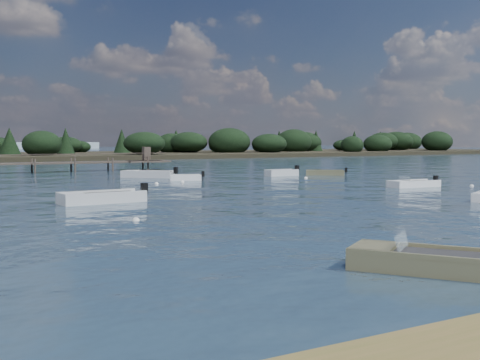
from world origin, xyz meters
TOP-DOWN VIEW (x-y plane):
  - ground at (0.00, 60.00)m, footprint 400.00×400.00m
  - dinghy_mid_white_b at (12.09, 13.47)m, footprint 4.41×1.79m
  - tender_far_grey_b at (11.20, 30.02)m, footprint 3.69×1.36m
  - dinghy_extra_b at (-1.18, 34.06)m, footprint 4.86×4.76m
  - dinghy_extra_a at (15.70, 28.89)m, footprint 3.96×3.52m
  - tender_far_white at (0.16, 28.64)m, footprint 3.06×1.93m
  - dinghy_mid_grey at (-11.74, 14.13)m, footprint 5.22×2.13m
  - dinghy_near_olive at (-9.15, -7.99)m, footprint 4.13×4.95m
  - buoy_c at (-12.72, 5.91)m, footprint 0.32×0.32m
  - buoy_d at (16.35, 11.63)m, footprint 0.32×0.32m
  - buoy_e at (-1.08, 26.56)m, footprint 0.32×0.32m
  - buoy_extra_a at (10.95, 25.65)m, footprint 0.32×0.32m
  - buoy_extra_b at (-3.70, 25.83)m, footprint 0.32×0.32m
  - far_headland at (25.00, 100.00)m, footprint 190.00×40.00m

SIDE VIEW (x-z plane):
  - ground at x=0.00m, z-range 0.00..0.00m
  - buoy_c at x=-12.72m, z-range -0.16..0.16m
  - buoy_d at x=16.35m, z-range -0.16..0.16m
  - buoy_e at x=-1.08m, z-range -0.16..0.16m
  - buoy_extra_a at x=10.95m, z-range -0.16..0.16m
  - buoy_extra_b at x=-3.70m, z-range -0.16..0.16m
  - dinghy_extra_a at x=15.70m, z-range -0.36..0.63m
  - dinghy_mid_white_b at x=12.09m, z-range -0.40..0.68m
  - tender_far_white at x=0.16m, z-range -0.37..0.66m
  - dinghy_near_olive at x=-9.15m, z-range -0.46..0.79m
  - dinghy_mid_grey at x=-11.74m, z-range -0.48..0.83m
  - dinghy_extra_b at x=-1.18m, z-range -0.48..0.84m
  - tender_far_grey_b at x=11.20m, z-range -0.45..0.81m
  - far_headland at x=25.00m, z-range -0.94..4.86m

